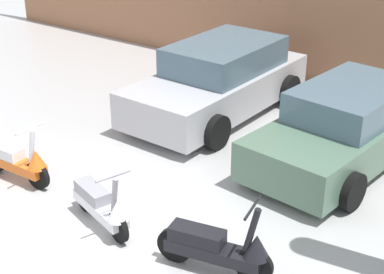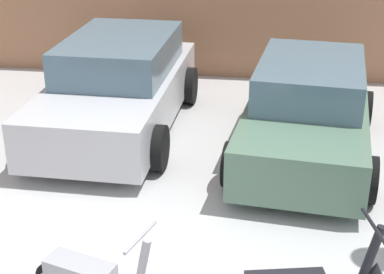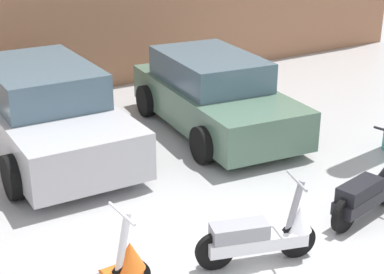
{
  "view_description": "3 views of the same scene",
  "coord_description": "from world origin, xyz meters",
  "px_view_note": "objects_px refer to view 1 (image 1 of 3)",
  "views": [
    {
      "loc": [
        5.06,
        -4.08,
        4.53
      ],
      "look_at": [
        0.26,
        2.5,
        0.66
      ],
      "focal_mm": 55.0,
      "sensor_mm": 36.0,
      "label": 1
    },
    {
      "loc": [
        1.43,
        -3.33,
        3.58
      ],
      "look_at": [
        0.62,
        2.54,
        0.93
      ],
      "focal_mm": 55.0,
      "sensor_mm": 36.0,
      "label": 2
    },
    {
      "loc": [
        -3.42,
        -3.67,
        3.7
      ],
      "look_at": [
        0.3,
        2.34,
        0.86
      ],
      "focal_mm": 55.0,
      "sensor_mm": 36.0,
      "label": 3
    }
  ],
  "objects_px": {
    "scooter_front_right": "(102,205)",
    "car_rear_left": "(219,81)",
    "car_rear_center": "(345,127)",
    "scooter_front_left": "(17,160)",
    "scooter_front_center": "(219,247)"
  },
  "relations": [
    {
      "from": "scooter_front_right",
      "to": "car_rear_left",
      "type": "height_order",
      "value": "car_rear_left"
    },
    {
      "from": "scooter_front_right",
      "to": "car_rear_center",
      "type": "xyz_separation_m",
      "value": [
        1.84,
        3.72,
        0.27
      ]
    },
    {
      "from": "scooter_front_left",
      "to": "car_rear_left",
      "type": "height_order",
      "value": "car_rear_left"
    },
    {
      "from": "scooter_front_center",
      "to": "car_rear_center",
      "type": "relative_size",
      "value": 0.37
    },
    {
      "from": "scooter_front_center",
      "to": "car_rear_center",
      "type": "bearing_deg",
      "value": 77.26
    },
    {
      "from": "scooter_front_right",
      "to": "car_rear_left",
      "type": "xyz_separation_m",
      "value": [
        -0.96,
        4.23,
        0.32
      ]
    },
    {
      "from": "car_rear_left",
      "to": "scooter_front_right",
      "type": "bearing_deg",
      "value": 14.1
    },
    {
      "from": "scooter_front_center",
      "to": "car_rear_left",
      "type": "relative_size",
      "value": 0.36
    },
    {
      "from": "scooter_front_center",
      "to": "car_rear_left",
      "type": "xyz_separation_m",
      "value": [
        -2.76,
        4.12,
        0.3
      ]
    },
    {
      "from": "scooter_front_left",
      "to": "car_rear_left",
      "type": "distance_m",
      "value": 4.2
    },
    {
      "from": "scooter_front_center",
      "to": "car_rear_left",
      "type": "bearing_deg",
      "value": 111.63
    },
    {
      "from": "car_rear_left",
      "to": "scooter_front_center",
      "type": "bearing_deg",
      "value": 35.16
    },
    {
      "from": "scooter_front_right",
      "to": "scooter_front_center",
      "type": "height_order",
      "value": "scooter_front_center"
    },
    {
      "from": "scooter_front_left",
      "to": "scooter_front_right",
      "type": "distance_m",
      "value": 1.95
    },
    {
      "from": "scooter_front_left",
      "to": "car_rear_center",
      "type": "relative_size",
      "value": 0.36
    }
  ]
}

